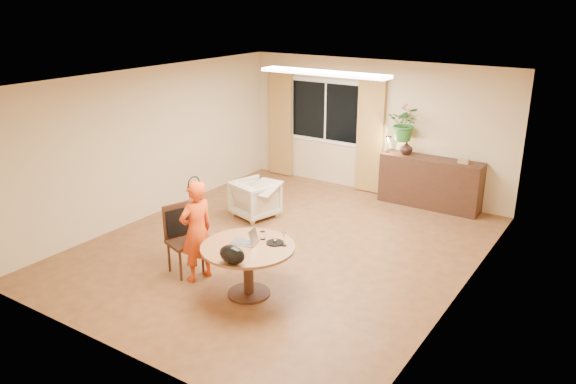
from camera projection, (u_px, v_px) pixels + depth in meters
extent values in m
plane|color=brown|center=(283.00, 247.00, 8.78)|extent=(6.50, 6.50, 0.00)
plane|color=white|center=(282.00, 80.00, 7.92)|extent=(6.50, 6.50, 0.00)
plane|color=#D3B189|center=(375.00, 127.00, 10.92)|extent=(5.50, 0.00, 5.50)
plane|color=#D3B189|center=(151.00, 143.00, 9.77)|extent=(0.00, 6.50, 6.50)
plane|color=#D3B189|center=(467.00, 203.00, 6.93)|extent=(0.00, 6.50, 6.50)
cube|color=white|center=(326.00, 111.00, 11.41)|extent=(1.70, 0.02, 1.30)
cube|color=black|center=(325.00, 112.00, 11.40)|extent=(1.55, 0.01, 1.15)
cube|color=white|center=(325.00, 112.00, 11.40)|extent=(0.04, 0.01, 1.15)
cube|color=olive|center=(281.00, 123.00, 12.00)|extent=(0.55, 0.08, 2.25)
cube|color=olive|center=(370.00, 136.00, 10.92)|extent=(0.55, 0.08, 2.25)
cube|color=white|center=(324.00, 73.00, 8.88)|extent=(2.20, 0.35, 0.05)
cylinder|color=brown|center=(248.00, 247.00, 7.18)|extent=(1.22, 1.22, 0.04)
cylinder|color=black|center=(248.00, 272.00, 7.29)|extent=(0.13, 0.13, 0.66)
cylinder|color=black|center=(249.00, 293.00, 7.39)|extent=(0.56, 0.56, 0.03)
imported|color=red|center=(197.00, 231.00, 7.58)|extent=(0.58, 0.45, 1.43)
imported|color=beige|center=(255.00, 199.00, 9.92)|extent=(0.87, 0.88, 0.66)
cube|color=black|center=(430.00, 183.00, 10.35)|extent=(1.86, 0.45, 0.93)
imported|color=black|center=(406.00, 148.00, 10.41)|extent=(0.26, 0.26, 0.25)
imported|color=#255C22|center=(405.00, 123.00, 10.29)|extent=(0.67, 0.61, 0.66)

